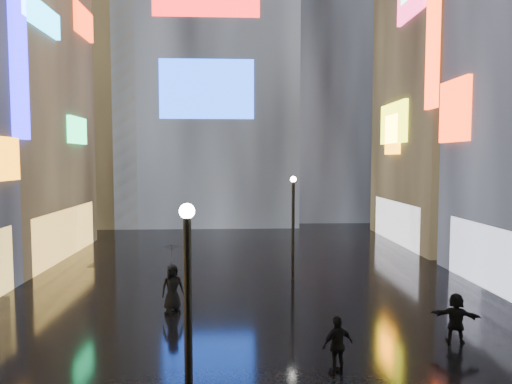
{
  "coord_description": "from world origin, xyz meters",
  "views": [
    {
      "loc": [
        -0.69,
        -2.43,
        6.03
      ],
      "look_at": [
        0.0,
        12.0,
        5.0
      ],
      "focal_mm": 32.0,
      "sensor_mm": 36.0,
      "label": 1
    }
  ],
  "objects": [
    {
      "name": "pedestrian_4",
      "position": [
        -3.18,
        15.63,
        0.92
      ],
      "size": [
        1.05,
        0.87,
        1.83
      ],
      "primitive_type": "imported",
      "rotation": [
        0.0,
        0.0,
        0.38
      ],
      "color": "black",
      "rests_on": "ground"
    },
    {
      "name": "ground",
      "position": [
        0.0,
        20.0,
        0.0
      ],
      "size": [
        140.0,
        140.0,
        0.0
      ],
      "primitive_type": "plane",
      "color": "black",
      "rests_on": "ground"
    },
    {
      "name": "tower_flank_left",
      "position": [
        -14.0,
        42.0,
        13.0
      ],
      "size": [
        10.0,
        10.0,
        26.0
      ],
      "primitive_type": "cube",
      "color": "black",
      "rests_on": "ground"
    },
    {
      "name": "building_right_far",
      "position": [
        15.98,
        30.0,
        13.98
      ],
      "size": [
        10.28,
        12.0,
        28.0
      ],
      "color": "black",
      "rests_on": "ground"
    },
    {
      "name": "pedestrian_3",
      "position": [
        2.2,
        9.92,
        0.82
      ],
      "size": [
        1.04,
        0.71,
        1.65
      ],
      "primitive_type": "imported",
      "rotation": [
        0.0,
        0.0,
        3.5
      ],
      "color": "black",
      "rests_on": "ground"
    },
    {
      "name": "lamp_far",
      "position": [
        2.25,
        20.08,
        2.94
      ],
      "size": [
        0.3,
        0.3,
        5.2
      ],
      "color": "black",
      "rests_on": "ground"
    },
    {
      "name": "umbrella_2",
      "position": [
        -3.18,
        15.63,
        2.24
      ],
      "size": [
        1.01,
        0.99,
        0.82
      ],
      "primitive_type": "imported",
      "rotation": [
        0.0,
        0.0,
        1.46
      ],
      "color": "black",
      "rests_on": "pedestrian_4"
    },
    {
      "name": "pedestrian_5",
      "position": [
        6.57,
        11.88,
        0.83
      ],
      "size": [
        1.61,
        1.01,
        1.66
      ],
      "primitive_type": "imported",
      "rotation": [
        0.0,
        0.0,
        2.78
      ],
      "color": "black",
      "rests_on": "ground"
    },
    {
      "name": "lamp_near",
      "position": [
        -1.59,
        6.25,
        2.94
      ],
      "size": [
        0.3,
        0.3,
        5.2
      ],
      "color": "black",
      "rests_on": "ground"
    },
    {
      "name": "tower_main",
      "position": [
        -3.0,
        43.97,
        21.01
      ],
      "size": [
        16.0,
        14.2,
        42.0
      ],
      "color": "black",
      "rests_on": "ground"
    },
    {
      "name": "tower_flank_right",
      "position": [
        9.0,
        46.0,
        17.0
      ],
      "size": [
        12.0,
        12.0,
        34.0
      ],
      "primitive_type": "cube",
      "color": "black",
      "rests_on": "ground"
    }
  ]
}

